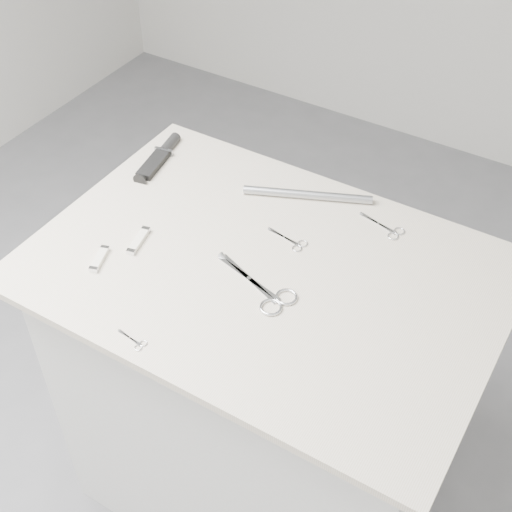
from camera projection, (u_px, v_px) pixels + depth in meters
The scene contains 11 objects.
ground at pixel (263, 486), 2.15m from camera, with size 4.00×4.00×0.01m, color slate.
plinth at pixel (264, 398), 1.84m from camera, with size 0.90×0.60×0.90m, color silver.
display_board at pixel (266, 271), 1.53m from camera, with size 1.00×0.70×0.02m, color beige.
large_shears at pixel (268, 293), 1.46m from camera, with size 0.21×0.11×0.01m.
embroidery_scissors_a at pixel (292, 242), 1.58m from camera, with size 0.10×0.04×0.00m.
embroidery_scissors_b at pixel (388, 229), 1.61m from camera, with size 0.11×0.05×0.00m.
tiny_scissors at pixel (135, 341), 1.37m from camera, with size 0.07×0.03×0.00m.
sheathed_knife at pixel (161, 155), 1.81m from camera, with size 0.06×0.19×0.02m.
pocket_knife_a at pixel (139, 241), 1.57m from camera, with size 0.04×0.09×0.01m.
pocket_knife_b at pixel (99, 259), 1.53m from camera, with size 0.04×0.08×0.01m.
metal_rail at pixel (308, 195), 1.68m from camera, with size 0.02×0.02×0.31m, color #979BA0.
Camera 1 is at (0.55, -0.94, 1.98)m, focal length 50.00 mm.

